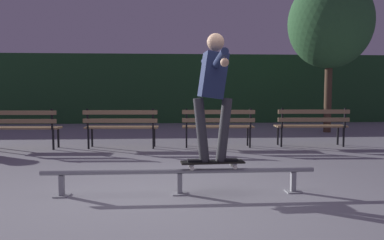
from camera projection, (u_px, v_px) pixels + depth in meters
The scene contains 10 objects.
ground_plane at pixel (180, 194), 4.58m from camera, with size 90.00×90.00×0.00m, color gray.
hedge_backdrop at pixel (171, 89), 14.92m from camera, with size 24.00×1.20×2.66m, color #234C28.
grind_rail at pixel (180, 175), 4.56m from camera, with size 3.35×0.18×0.31m.
skateboard at pixel (213, 163), 4.58m from camera, with size 0.79×0.25×0.09m.
skateboarder at pixel (213, 86), 4.50m from camera, with size 0.63×1.41×1.56m.
park_bench_leftmost at pixel (21, 125), 8.01m from camera, with size 1.62×0.49×0.88m.
park_bench_left_center at pixel (121, 124), 8.15m from camera, with size 1.62×0.49×0.88m.
park_bench_right_center at pixel (218, 123), 8.28m from camera, with size 1.62×0.49×0.88m.
park_bench_rightmost at pixel (312, 123), 8.42m from camera, with size 1.62×0.49×0.88m.
tree_far_right at pixel (330, 23), 11.12m from camera, with size 2.47×2.47×4.65m.
Camera 1 is at (-0.14, -4.50, 1.27)m, focal length 34.84 mm.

